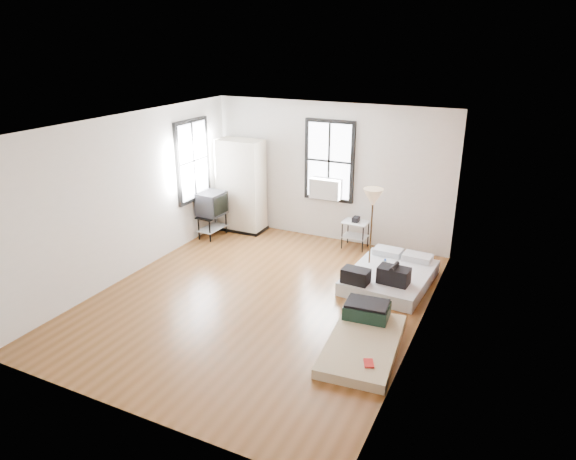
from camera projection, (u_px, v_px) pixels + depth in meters
The scene contains 8 objects.
ground at pixel (259, 299), 8.29m from camera, with size 6.00×6.00×0.00m, color brown.
room_shell at pixel (282, 191), 7.89m from camera, with size 5.02×6.02×2.80m.
mattress_main at pixel (389, 276), 8.74m from camera, with size 1.37×1.80×0.56m.
mattress_bare at pixel (364, 336), 7.05m from camera, with size 1.07×1.80×0.37m.
wardrobe at pixel (241, 186), 10.94m from camera, with size 1.01×0.58×1.98m.
side_table at pixel (356, 227), 10.15m from camera, with size 0.50×0.40×0.65m.
floor_lamp at pixel (373, 202), 8.67m from camera, with size 0.34×0.34×1.58m.
tv_stand at pixel (212, 205), 10.64m from camera, with size 0.51×0.71×0.97m.
Camera 1 is at (3.61, -6.44, 3.97)m, focal length 32.00 mm.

